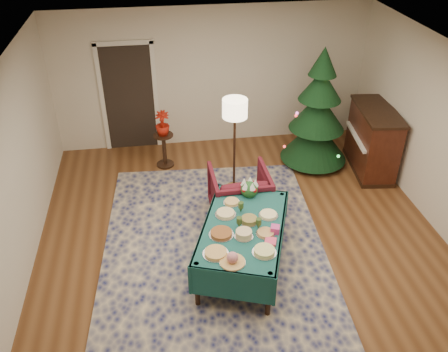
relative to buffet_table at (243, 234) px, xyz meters
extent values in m
plane|color=#593319|center=(0.10, 0.23, -0.57)|extent=(7.00, 7.00, 0.00)
plane|color=white|center=(0.10, 0.23, 2.13)|extent=(7.00, 7.00, 0.00)
plane|color=beige|center=(0.10, 3.73, 0.78)|extent=(6.00, 0.00, 6.00)
plane|color=beige|center=(-2.90, 0.23, 0.78)|extent=(0.00, 7.00, 7.00)
cube|color=black|center=(-1.50, 3.71, 0.45)|extent=(0.92, 0.02, 2.04)
cube|color=silver|center=(-2.00, 3.70, 0.48)|extent=(0.08, 0.04, 2.14)
cube|color=silver|center=(-1.00, 3.70, 0.48)|extent=(0.08, 0.04, 2.14)
cube|color=silver|center=(-1.50, 3.70, 1.53)|extent=(1.08, 0.04, 0.08)
cube|color=#151C51|center=(-0.34, 0.50, -0.56)|extent=(3.47, 4.40, 0.02)
cylinder|color=black|center=(-0.69, -0.63, -0.21)|extent=(0.07, 0.07, 0.71)
cylinder|color=black|center=(-0.14, 0.92, -0.21)|extent=(0.07, 0.07, 0.71)
cylinder|color=black|center=(0.14, -0.92, -0.21)|extent=(0.07, 0.07, 0.71)
cylinder|color=black|center=(0.69, 0.63, -0.21)|extent=(0.07, 0.07, 0.71)
cube|color=#164E4F|center=(0.00, 0.00, 0.12)|extent=(1.58, 2.04, 0.04)
cube|color=#164E4F|center=(0.30, 0.84, -0.08)|extent=(1.02, 0.38, 0.44)
cube|color=#164E4F|center=(-0.30, -0.84, -0.08)|extent=(1.02, 0.38, 0.44)
cube|color=#164E4F|center=(0.48, -0.17, -0.08)|extent=(0.64, 1.73, 0.44)
cube|color=#164E4F|center=(-0.48, 0.17, -0.08)|extent=(0.64, 1.73, 0.44)
cylinder|color=silver|center=(-0.44, -0.50, 0.15)|extent=(0.32, 0.32, 0.01)
cylinder|color=tan|center=(-0.44, -0.50, 0.17)|extent=(0.27, 0.27, 0.03)
cylinder|color=silver|center=(-0.26, -0.68, 0.15)|extent=(0.32, 0.32, 0.01)
sphere|color=#CC727A|center=(-0.26, -0.68, 0.22)|extent=(0.14, 0.14, 0.14)
cylinder|color=silver|center=(0.15, -0.57, 0.15)|extent=(0.30, 0.30, 0.01)
cylinder|color=#D8D172|center=(0.15, -0.57, 0.18)|extent=(0.26, 0.26, 0.05)
cylinder|color=silver|center=(-0.32, -0.15, 0.15)|extent=(0.33, 0.33, 0.01)
cylinder|color=brown|center=(-0.32, -0.15, 0.17)|extent=(0.28, 0.28, 0.04)
cylinder|color=silver|center=(-0.04, -0.23, 0.15)|extent=(0.25, 0.25, 0.01)
cylinder|color=tan|center=(-0.04, -0.23, 0.19)|extent=(0.21, 0.21, 0.09)
cylinder|color=silver|center=(0.25, -0.22, 0.15)|extent=(0.25, 0.25, 0.01)
cylinder|color=#B2844C|center=(0.25, -0.22, 0.17)|extent=(0.21, 0.21, 0.03)
cylinder|color=silver|center=(-0.20, 0.26, 0.15)|extent=(0.29, 0.29, 0.01)
cylinder|color=#D8BF7F|center=(-0.20, 0.26, 0.17)|extent=(0.25, 0.25, 0.04)
cylinder|color=silver|center=(0.09, 0.06, 0.15)|extent=(0.25, 0.25, 0.01)
cylinder|color=maroon|center=(0.09, 0.06, 0.18)|extent=(0.21, 0.21, 0.06)
cylinder|color=silver|center=(0.38, 0.15, 0.15)|extent=(0.27, 0.27, 0.01)
cylinder|color=#F2EACC|center=(0.38, 0.15, 0.17)|extent=(0.23, 0.23, 0.03)
cylinder|color=silver|center=(-0.07, 0.52, 0.15)|extent=(0.24, 0.24, 0.01)
cylinder|color=tan|center=(-0.07, 0.52, 0.17)|extent=(0.20, 0.20, 0.03)
cone|color=#2D471E|center=(0.02, 0.29, 0.18)|extent=(0.07, 0.07, 0.09)
cylinder|color=#2D471E|center=(0.02, 0.29, 0.26)|extent=(0.08, 0.08, 0.09)
cone|color=#2D471E|center=(0.18, -0.10, 0.18)|extent=(0.07, 0.07, 0.09)
cylinder|color=#2D471E|center=(0.18, -0.10, 0.26)|extent=(0.08, 0.08, 0.09)
cone|color=#2D471E|center=(-0.06, -0.04, 0.18)|extent=(0.07, 0.07, 0.09)
cylinder|color=#2D471E|center=(-0.06, -0.04, 0.26)|extent=(0.08, 0.08, 0.09)
cube|color=#F1436A|center=(0.27, -0.40, 0.16)|extent=(0.18, 0.18, 0.04)
cube|color=#D13A8A|center=(0.38, -0.20, 0.19)|extent=(0.14, 0.14, 0.09)
sphere|color=#1E4C1E|center=(0.21, 0.68, 0.24)|extent=(0.25, 0.25, 0.25)
cone|color=white|center=(0.30, 0.68, 0.35)|extent=(0.09, 0.09, 0.11)
cone|color=white|center=(0.24, 0.76, 0.35)|extent=(0.09, 0.09, 0.11)
cone|color=white|center=(0.15, 0.73, 0.35)|extent=(0.09, 0.09, 0.11)
cone|color=white|center=(0.15, 0.63, 0.35)|extent=(0.09, 0.09, 0.11)
cone|color=white|center=(0.24, 0.60, 0.35)|extent=(0.09, 0.09, 0.11)
sphere|color=#B20C0F|center=(0.30, 0.74, 0.27)|extent=(0.07, 0.07, 0.07)
sphere|color=#B20C0F|center=(0.16, 0.76, 0.27)|extent=(0.07, 0.07, 0.07)
sphere|color=#B20C0F|center=(0.13, 0.62, 0.27)|extent=(0.07, 0.07, 0.07)
sphere|color=#B20C0F|center=(0.27, 0.59, 0.27)|extent=(0.07, 0.07, 0.07)
imported|color=#4E101B|center=(0.17, 1.15, -0.11)|extent=(0.90, 0.85, 0.91)
cylinder|color=#A57F3F|center=(0.22, 1.92, -0.55)|extent=(0.28, 0.28, 0.03)
cylinder|color=black|center=(0.22, 1.92, 0.19)|extent=(0.04, 0.04, 1.52)
cylinder|color=#FFEABF|center=(0.22, 1.92, 0.95)|extent=(0.40, 0.40, 0.30)
cylinder|color=black|center=(-0.93, 2.88, -0.55)|extent=(0.33, 0.33, 0.04)
cylinder|color=black|center=(-0.93, 2.88, -0.25)|extent=(0.07, 0.07, 0.60)
cylinder|color=black|center=(-0.93, 2.88, 0.06)|extent=(0.36, 0.36, 0.03)
imported|color=#9D180B|center=(-0.93, 2.88, 0.20)|extent=(0.25, 0.45, 0.25)
cylinder|color=black|center=(1.84, 2.56, -0.48)|extent=(0.13, 0.13, 0.18)
cone|color=black|center=(1.84, 2.56, -0.07)|extent=(1.58, 1.58, 0.78)
cone|color=black|center=(1.84, 2.56, 0.49)|extent=(1.29, 1.29, 0.67)
cone|color=black|center=(1.84, 2.56, 0.99)|extent=(0.98, 0.98, 0.56)
cone|color=black|center=(1.84, 2.56, 1.41)|extent=(0.63, 0.63, 0.50)
cube|color=black|center=(2.79, 2.18, -0.53)|extent=(0.75, 1.42, 0.08)
cube|color=black|center=(2.79, 2.18, 0.02)|extent=(0.73, 1.40, 1.11)
cube|color=black|center=(2.79, 2.18, 0.60)|extent=(0.78, 1.44, 0.05)
cube|color=white|center=(2.51, 2.22, 0.10)|extent=(0.25, 1.15, 0.06)
camera|label=1|loc=(-1.01, -4.83, 4.08)|focal=38.00mm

